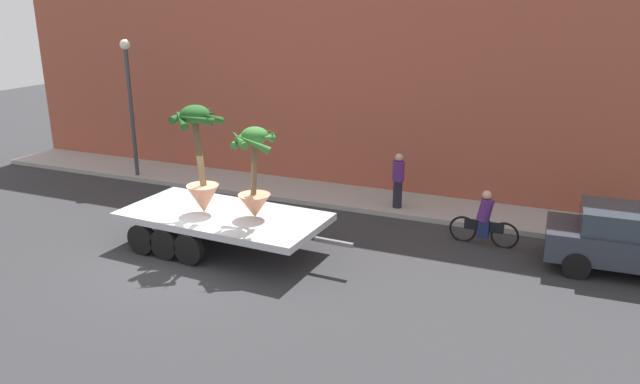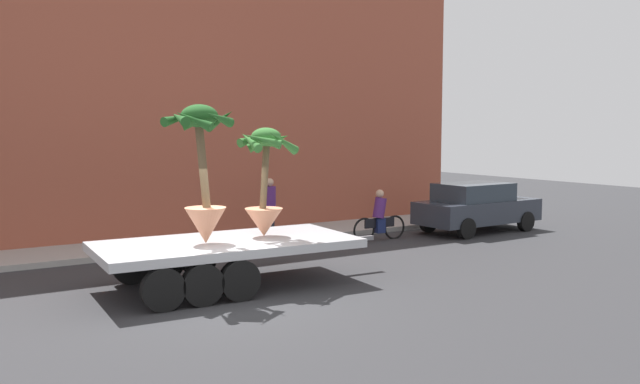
{
  "view_description": "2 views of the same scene",
  "coord_description": "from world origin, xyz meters",
  "px_view_note": "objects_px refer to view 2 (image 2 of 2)",
  "views": [
    {
      "loc": [
        8.46,
        -11.39,
        6.23
      ],
      "look_at": [
        2.76,
        1.96,
        1.57
      ],
      "focal_mm": 33.53,
      "sensor_mm": 36.0,
      "label": 1
    },
    {
      "loc": [
        -5.03,
        -11.42,
        3.27
      ],
      "look_at": [
        2.86,
        1.24,
        1.85
      ],
      "focal_mm": 36.71,
      "sensor_mm": 36.0,
      "label": 2
    }
  ],
  "objects_px": {
    "potted_palm_rear": "(265,183)",
    "pedestrian_near_gate": "(270,206)",
    "flatbed_trailer": "(216,251)",
    "potted_palm_middle": "(203,174)",
    "cyclist": "(380,218)",
    "parked_car": "(476,206)"
  },
  "relations": [
    {
      "from": "flatbed_trailer",
      "to": "pedestrian_near_gate",
      "type": "distance_m",
      "value": 5.81
    },
    {
      "from": "potted_palm_rear",
      "to": "potted_palm_middle",
      "type": "xyz_separation_m",
      "value": [
        -1.48,
        -0.17,
        0.25
      ]
    },
    {
      "from": "parked_car",
      "to": "pedestrian_near_gate",
      "type": "distance_m",
      "value": 6.74
    },
    {
      "from": "flatbed_trailer",
      "to": "cyclist",
      "type": "distance_m",
      "value": 7.09
    },
    {
      "from": "cyclist",
      "to": "flatbed_trailer",
      "type": "bearing_deg",
      "value": -155.5
    },
    {
      "from": "flatbed_trailer",
      "to": "cyclist",
      "type": "xyz_separation_m",
      "value": [
        6.45,
        2.94,
        -0.1
      ]
    },
    {
      "from": "potted_palm_middle",
      "to": "pedestrian_near_gate",
      "type": "height_order",
      "value": "potted_palm_middle"
    },
    {
      "from": "flatbed_trailer",
      "to": "parked_car",
      "type": "xyz_separation_m",
      "value": [
        10.05,
        2.56,
        0.06
      ]
    },
    {
      "from": "flatbed_trailer",
      "to": "cyclist",
      "type": "relative_size",
      "value": 3.46
    },
    {
      "from": "flatbed_trailer",
      "to": "cyclist",
      "type": "height_order",
      "value": "cyclist"
    },
    {
      "from": "flatbed_trailer",
      "to": "potted_palm_middle",
      "type": "distance_m",
      "value": 1.65
    },
    {
      "from": "cyclist",
      "to": "pedestrian_near_gate",
      "type": "distance_m",
      "value": 3.27
    },
    {
      "from": "potted_palm_middle",
      "to": "pedestrian_near_gate",
      "type": "bearing_deg",
      "value": 49.78
    },
    {
      "from": "potted_palm_rear",
      "to": "pedestrian_near_gate",
      "type": "distance_m",
      "value": 5.22
    },
    {
      "from": "parked_car",
      "to": "potted_palm_middle",
      "type": "bearing_deg",
      "value": -165.51
    },
    {
      "from": "parked_car",
      "to": "flatbed_trailer",
      "type": "bearing_deg",
      "value": -165.69
    },
    {
      "from": "flatbed_trailer",
      "to": "potted_palm_middle",
      "type": "xyz_separation_m",
      "value": [
        -0.31,
        -0.11,
        1.62
      ]
    },
    {
      "from": "potted_palm_middle",
      "to": "parked_car",
      "type": "bearing_deg",
      "value": 14.49
    },
    {
      "from": "potted_palm_rear",
      "to": "potted_palm_middle",
      "type": "height_order",
      "value": "potted_palm_middle"
    },
    {
      "from": "parked_car",
      "to": "pedestrian_near_gate",
      "type": "relative_size",
      "value": 2.5
    },
    {
      "from": "pedestrian_near_gate",
      "to": "flatbed_trailer",
      "type": "bearing_deg",
      "value": -128.58
    },
    {
      "from": "potted_palm_rear",
      "to": "potted_palm_middle",
      "type": "bearing_deg",
      "value": -173.47
    }
  ]
}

